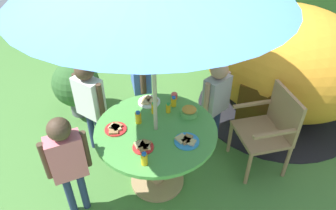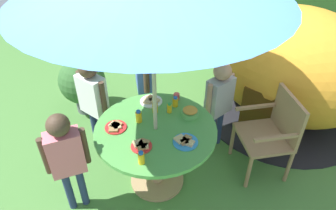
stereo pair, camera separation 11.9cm
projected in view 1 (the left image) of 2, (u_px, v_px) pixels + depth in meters
name	position (u px, v px, depth m)	size (l,w,h in m)	color
ground_plane	(158.00, 181.00, 3.32)	(10.00, 10.00, 0.02)	#477A38
garden_table	(156.00, 143.00, 2.97)	(1.14, 1.14, 0.73)	tan
wooden_chair	(270.00, 126.00, 3.22)	(0.69, 0.70, 0.92)	#93704C
dome_tent	(285.00, 63.00, 3.90)	(2.40, 2.40, 1.42)	orange
potted_plant	(76.00, 85.00, 3.98)	(0.60, 0.60, 0.76)	#595960
child_in_grey_shirt	(217.00, 94.00, 3.35)	(0.27, 0.35, 1.11)	navy
child_in_blue_shirt	(140.00, 68.00, 3.50)	(0.36, 0.40, 1.35)	#3F3F47
child_in_white_shirt	(89.00, 97.00, 3.25)	(0.39, 0.23, 1.16)	navy
child_in_pink_shirt	(67.00, 157.00, 2.61)	(0.32, 0.32, 1.12)	navy
snack_bowl	(189.00, 111.00, 3.01)	(0.17, 0.17, 0.08)	#66B259
plate_center_back	(115.00, 129.00, 2.85)	(0.20, 0.20, 0.03)	red
plate_mid_right	(186.00, 141.00, 2.72)	(0.22, 0.22, 0.03)	#338CD8
plate_center_front	(143.00, 146.00, 2.66)	(0.19, 0.18, 0.03)	red
plate_near_left	(149.00, 101.00, 3.19)	(0.23, 0.23, 0.03)	white
juice_bottle_near_right	(168.00, 108.00, 3.04)	(0.05, 0.05, 0.11)	yellow
juice_bottle_far_left	(154.00, 108.00, 3.02)	(0.05, 0.05, 0.12)	yellow
juice_bottle_far_right	(138.00, 118.00, 2.90)	(0.06, 0.06, 0.13)	yellow
juice_bottle_mid_left	(174.00, 102.00, 3.12)	(0.06, 0.06, 0.11)	yellow
juice_bottle_front_edge	(144.00, 159.00, 2.49)	(0.05, 0.05, 0.12)	yellow
cup_near	(174.00, 96.00, 3.22)	(0.06, 0.06, 0.07)	#E04C47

